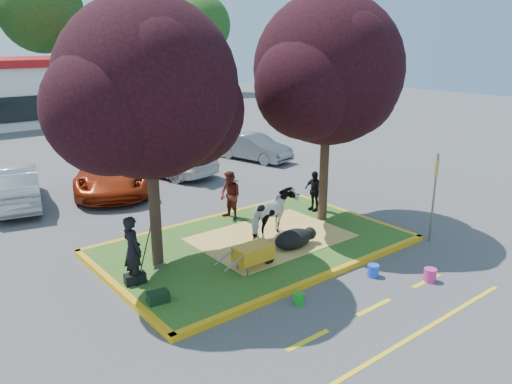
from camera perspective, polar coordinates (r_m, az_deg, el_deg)
ground at (r=14.12m, az=-0.16°, el=-6.36°), size 90.00×90.00×0.00m
median_island at (r=14.09m, az=-0.16°, el=-6.08°), size 8.00×5.00×0.15m
curb_near at (r=12.36m, az=7.40°, el=-9.70°), size 8.30×0.16×0.15m
curb_far at (r=16.05m, az=-5.90°, el=-3.23°), size 8.30×0.16×0.15m
curb_left at (r=12.23m, az=-15.57°, el=-10.54°), size 0.16×5.30×0.15m
curb_right at (r=16.76m, az=10.84°, el=-2.57°), size 0.16×5.30×0.15m
straw_bedding at (r=14.41m, az=1.72°, el=-5.20°), size 4.20×3.00×0.01m
tree_purple_left at (r=11.85m, az=-12.13°, el=10.62°), size 5.06×4.20×6.51m
tree_purple_right at (r=15.12m, az=8.32°, el=12.88°), size 5.30×4.40×6.82m
fire_lane_stripe_a at (r=10.17m, az=5.99°, el=-16.48°), size 1.10×0.12×0.01m
fire_lane_stripe_b at (r=11.48m, az=13.33°, el=-12.69°), size 1.10×0.12×0.01m
fire_lane_stripe_c at (r=12.96m, az=18.92°, el=-9.58°), size 1.10×0.12×0.01m
fire_lane_long at (r=10.90m, az=18.42°, el=-14.85°), size 6.00×0.10×0.01m
retail_building at (r=39.59m, az=-24.17°, el=10.68°), size 20.40×8.40×4.40m
cow at (r=14.26m, az=2.05°, el=-2.51°), size 1.77×1.17×1.38m
calf at (r=13.67m, az=4.28°, el=-5.37°), size 1.22×0.73×0.52m
handler at (r=11.88m, az=-13.93°, el=-6.46°), size 0.45×0.64×1.65m
visitor_a at (r=15.65m, az=-2.96°, el=-0.42°), size 0.65×0.80×1.54m
visitor_b at (r=16.59m, az=6.66°, el=0.14°), size 0.35×0.80×1.34m
wheelbarrow at (r=12.33m, az=-0.30°, el=-6.99°), size 1.69×0.58×0.64m
gear_bag_dark at (r=12.13m, az=-13.65°, el=-9.58°), size 0.52×0.34×0.25m
gear_bag_green at (r=11.22m, az=-11.13°, el=-11.70°), size 0.50×0.36×0.25m
sign_post at (r=14.94m, az=19.76°, el=0.45°), size 0.35×0.15×2.58m
bucket_green at (r=11.29m, az=4.92°, el=-12.06°), size 0.32×0.32×0.26m
bucket_pink at (r=12.90m, az=19.27°, el=-8.95°), size 0.32×0.32×0.33m
bucket_blue at (r=12.77m, az=13.25°, el=-8.74°), size 0.35×0.35×0.31m
car_silver at (r=19.27m, az=-25.89°, el=0.62°), size 2.54×4.69×1.47m
car_red at (r=20.01m, az=-16.07°, el=2.37°), size 4.65×6.15×1.55m
car_white at (r=21.96m, az=-10.21°, el=3.89°), size 3.25×5.33×1.44m
car_grey at (r=24.15m, az=-0.20°, el=5.12°), size 2.16×4.03×1.26m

